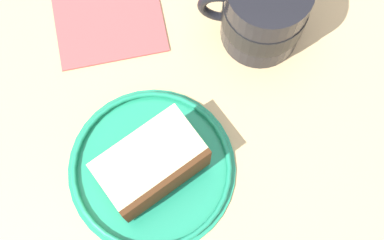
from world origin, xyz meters
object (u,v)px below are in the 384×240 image
(tea_mug, at_px, (264,12))
(folded_napkin, at_px, (108,17))
(small_plate, at_px, (152,168))
(cake_slice, at_px, (151,165))

(tea_mug, xyz_separation_m, folded_napkin, (-0.18, -0.02, -0.05))
(tea_mug, bearing_deg, small_plate, -115.41)
(tea_mug, relative_size, folded_napkin, 0.96)
(small_plate, distance_m, cake_slice, 0.03)
(tea_mug, distance_m, folded_napkin, 0.19)
(cake_slice, bearing_deg, tea_mug, 65.30)
(folded_napkin, bearing_deg, small_plate, -62.06)
(small_plate, xyz_separation_m, folded_napkin, (-0.09, 0.17, -0.00))
(small_plate, height_order, cake_slice, cake_slice)
(cake_slice, bearing_deg, folded_napkin, 118.20)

